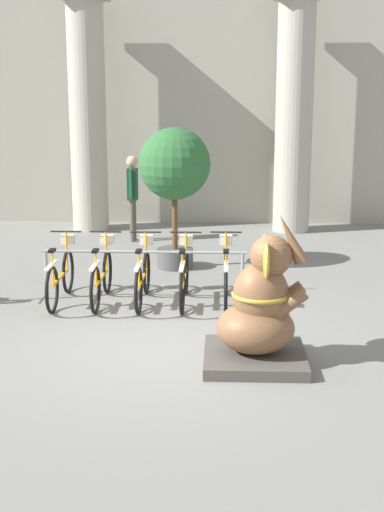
# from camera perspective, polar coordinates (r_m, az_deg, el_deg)

# --- Properties ---
(ground_plane) EXTENTS (60.00, 60.00, 0.00)m
(ground_plane) POSITION_cam_1_polar(r_m,az_deg,el_deg) (8.95, -2.43, -7.15)
(ground_plane) COLOR slate
(building_facade) EXTENTS (20.00, 0.20, 6.00)m
(building_facade) POSITION_cam_1_polar(r_m,az_deg,el_deg) (16.98, 0.02, 12.76)
(building_facade) COLOR #A39E8E
(building_facade) RESTS_ON ground_plane
(column_left) EXTENTS (1.02, 1.02, 5.16)m
(column_left) POSITION_cam_1_polar(r_m,az_deg,el_deg) (16.26, -8.35, 11.28)
(column_left) COLOR #ADA899
(column_left) RESTS_ON ground_plane
(column_right) EXTENTS (1.02, 1.02, 5.16)m
(column_right) POSITION_cam_1_polar(r_m,az_deg,el_deg) (16.05, 8.17, 11.26)
(column_right) COLOR #ADA899
(column_right) RESTS_ON ground_plane
(bike_rack) EXTENTS (3.06, 0.05, 0.77)m
(bike_rack) POSITION_cam_1_polar(r_m,az_deg,el_deg) (10.68, -3.89, -0.52)
(bike_rack) COLOR gray
(bike_rack) RESTS_ON ground_plane
(bicycle_0) EXTENTS (0.48, 1.75, 1.00)m
(bicycle_0) POSITION_cam_1_polar(r_m,az_deg,el_deg) (10.80, -10.45, -1.55)
(bicycle_0) COLOR black
(bicycle_0) RESTS_ON ground_plane
(bicycle_1) EXTENTS (0.48, 1.75, 1.00)m
(bicycle_1) POSITION_cam_1_polar(r_m,az_deg,el_deg) (10.69, -7.22, -1.58)
(bicycle_1) COLOR black
(bicycle_1) RESTS_ON ground_plane
(bicycle_2) EXTENTS (0.48, 1.75, 1.00)m
(bicycle_2) POSITION_cam_1_polar(r_m,az_deg,el_deg) (10.61, -3.95, -1.63)
(bicycle_2) COLOR black
(bicycle_2) RESTS_ON ground_plane
(bicycle_3) EXTENTS (0.48, 1.75, 1.00)m
(bicycle_3) POSITION_cam_1_polar(r_m,az_deg,el_deg) (10.57, -0.62, -1.65)
(bicycle_3) COLOR black
(bicycle_3) RESTS_ON ground_plane
(bicycle_4) EXTENTS (0.48, 1.75, 1.00)m
(bicycle_4) POSITION_cam_1_polar(r_m,az_deg,el_deg) (10.59, 2.71, -1.64)
(bicycle_4) COLOR black
(bicycle_4) RESTS_ON ground_plane
(elephant_statue) EXTENTS (1.18, 1.18, 1.79)m
(elephant_statue) POSITION_cam_1_polar(r_m,az_deg,el_deg) (8.23, 5.44, -4.56)
(elephant_statue) COLOR #4C4742
(elephant_statue) RESTS_ON ground_plane
(person_pedestrian) EXTENTS (0.24, 0.47, 1.79)m
(person_pedestrian) POSITION_cam_1_polar(r_m,az_deg,el_deg) (14.95, -4.77, 5.30)
(person_pedestrian) COLOR brown
(person_pedestrian) RESTS_ON ground_plane
(potted_tree) EXTENTS (1.26, 1.26, 2.49)m
(potted_tree) POSITION_cam_1_polar(r_m,az_deg,el_deg) (12.49, -1.41, 6.85)
(potted_tree) COLOR #4C4C4C
(potted_tree) RESTS_ON ground_plane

